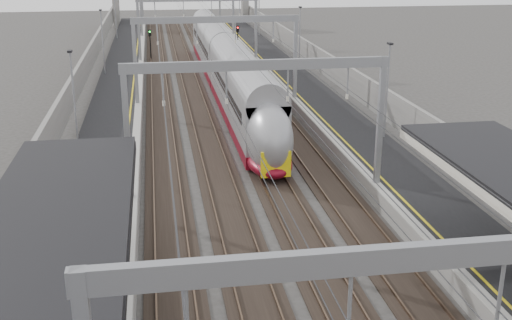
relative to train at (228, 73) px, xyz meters
name	(u,v)px	position (x,y,z in m)	size (l,w,h in m)	color
platform_left	(118,101)	(-9.50, -2.54, -1.58)	(4.00, 120.00, 1.00)	black
platform_right	(306,95)	(6.50, -2.54, -1.58)	(4.00, 120.00, 1.00)	black
tracks	(214,103)	(-1.50, -2.54, -2.03)	(11.40, 140.00, 0.20)	black
overhead_line	(206,21)	(-1.50, 4.07, 4.06)	(13.00, 140.00, 6.60)	gray
wall_left	(77,90)	(-12.70, -2.54, -0.48)	(0.30, 120.00, 3.20)	slate
wall_right	(342,81)	(9.70, -2.54, -0.48)	(0.30, 120.00, 3.20)	slate
train	(228,73)	(0.00, 0.00, 0.00)	(2.68, 48.82, 4.24)	maroon
signal_green	(150,39)	(-6.70, 20.78, 0.34)	(0.32, 0.32, 3.48)	black
signal_red_near	(219,33)	(1.70, 24.40, 0.34)	(0.32, 0.32, 3.48)	black
signal_red_far	(238,34)	(3.90, 22.95, 0.34)	(0.32, 0.32, 3.48)	black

